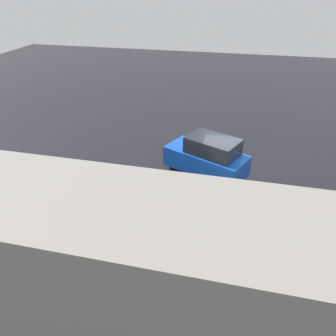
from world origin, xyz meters
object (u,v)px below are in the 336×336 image
object	(u,v)px
sign_post	(89,186)
fire_hydrant	(140,191)
pedestrian	(118,185)
moving_hatchback	(208,157)

from	to	relation	value
sign_post	fire_hydrant	bearing A→B (deg)	-129.19
pedestrian	sign_post	xyz separation A→B (m)	(0.47, 1.54, 0.90)
fire_hydrant	pedestrian	distance (m)	1.00
moving_hatchback	sign_post	size ratio (longest dim) A/B	1.77
fire_hydrant	pedestrian	world-z (taller)	pedestrian
sign_post	pedestrian	bearing A→B (deg)	-107.08
moving_hatchback	fire_hydrant	size ratio (longest dim) A/B	5.30
sign_post	moving_hatchback	bearing A→B (deg)	-132.69
moving_hatchback	sign_post	xyz separation A→B (m)	(4.00, 4.34, 0.55)
moving_hatchback	fire_hydrant	xyz separation A→B (m)	(2.59, 2.61, -0.63)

